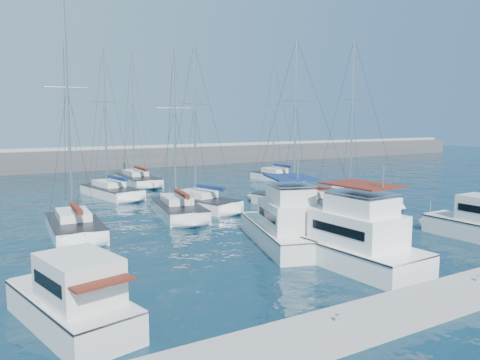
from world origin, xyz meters
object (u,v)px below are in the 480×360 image
motor_yacht_stbd_inner (285,227)px  sailboat_mid_a (75,226)px  motor_yacht_port_inner (347,241)px  sailboat_back_c (276,176)px  sailboat_mid_c (201,203)px  sailboat_mid_e (356,199)px  sailboat_mid_b (178,209)px  sailboat_back_b (137,179)px  motor_yacht_port_outer (74,303)px  motor_yacht_stbd_outer (476,224)px  sailboat_mid_d (302,203)px  sailboat_back_a (111,191)px

motor_yacht_stbd_inner → sailboat_mid_a: bearing=155.0°
motor_yacht_port_inner → sailboat_back_c: size_ratio=0.64×
sailboat_mid_c → motor_yacht_port_inner: bearing=-106.4°
sailboat_mid_e → motor_yacht_stbd_inner: bearing=-162.0°
motor_yacht_stbd_inner → sailboat_mid_b: sailboat_mid_b is taller
sailboat_mid_c → sailboat_back_b: bearing=72.3°
motor_yacht_port_outer → motor_yacht_stbd_outer: 24.66m
sailboat_mid_d → sailboat_back_a: 19.21m
sailboat_back_b → sailboat_mid_e: bearing=-61.4°
sailboat_mid_a → sailboat_mid_d: sailboat_mid_a is taller
sailboat_mid_d → motor_yacht_port_outer: bearing=-156.0°
sailboat_mid_a → sailboat_mid_d: 18.63m
sailboat_mid_b → sailboat_mid_e: bearing=-2.7°
sailboat_mid_a → sailboat_back_c: 32.20m
motor_yacht_port_outer → sailboat_mid_a: bearing=66.6°
sailboat_mid_c → sailboat_back_a: bearing=98.4°
motor_yacht_stbd_outer → sailboat_mid_b: (-13.44, 16.30, -0.43)m
motor_yacht_stbd_outer → sailboat_mid_e: size_ratio=0.38×
sailboat_mid_b → motor_yacht_port_outer: bearing=-113.6°
motor_yacht_stbd_outer → sailboat_mid_c: (-10.59, 18.05, -0.41)m
sailboat_mid_a → sailboat_back_b: bearing=66.5°
motor_yacht_port_inner → sailboat_back_a: bearing=96.5°
sailboat_mid_c → sailboat_mid_e: (12.81, -5.29, 0.00)m
motor_yacht_port_inner → motor_yacht_stbd_inner: same height
motor_yacht_port_inner → motor_yacht_stbd_outer: (10.65, -0.39, -0.19)m
sailboat_mid_b → motor_yacht_stbd_inner: bearing=-70.6°
sailboat_mid_a → sailboat_mid_b: size_ratio=1.14×
sailboat_mid_a → sailboat_mid_c: size_ratio=1.09×
motor_yacht_port_inner → sailboat_mid_e: (12.88, 12.38, -0.60)m
motor_yacht_stbd_outer → sailboat_mid_d: 14.10m
sailboat_mid_a → sailboat_mid_c: bearing=23.4°
sailboat_mid_c → sailboat_back_c: sailboat_back_c is taller
motor_yacht_stbd_inner → sailboat_back_b: (1.43, 31.96, -0.62)m
motor_yacht_port_outer → sailboat_back_b: 39.92m
sailboat_back_c → sailboat_back_b: bearing=154.5°
motor_yacht_stbd_inner → sailboat_mid_e: sailboat_mid_e is taller
motor_yacht_port_outer → sailboat_back_a: 30.52m
motor_yacht_port_outer → sailboat_back_a: bearing=60.2°
motor_yacht_stbd_outer → sailboat_mid_c: sailboat_mid_c is taller
motor_yacht_port_outer → sailboat_back_c: (30.61, 31.04, -0.40)m
motor_yacht_port_inner → motor_yacht_stbd_outer: 10.66m
motor_yacht_stbd_inner → sailboat_back_a: (-3.86, 23.86, -0.61)m
motor_yacht_stbd_inner → motor_yacht_stbd_outer: 12.43m
sailboat_mid_d → sailboat_back_c: size_ratio=0.97×
sailboat_back_a → sailboat_back_c: bearing=-5.1°
motor_yacht_port_inner → sailboat_mid_a: size_ratio=0.63×
motor_yacht_port_outer → sailboat_mid_e: size_ratio=0.46×
motor_yacht_port_outer → sailboat_mid_a: sailboat_mid_a is taller
motor_yacht_port_outer → motor_yacht_stbd_inner: motor_yacht_stbd_inner is taller
sailboat_mid_c → sailboat_back_c: size_ratio=0.94×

